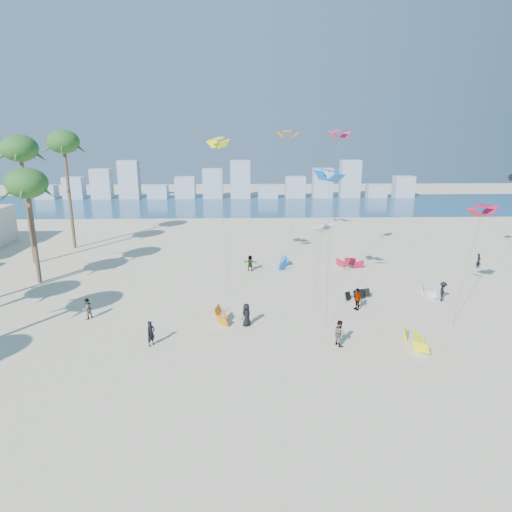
{
  "coord_description": "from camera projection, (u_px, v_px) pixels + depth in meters",
  "views": [
    {
      "loc": [
        1.97,
        -19.71,
        14.37
      ],
      "look_at": [
        3.0,
        16.0,
        4.5
      ],
      "focal_mm": 31.48,
      "sensor_mm": 36.0,
      "label": 1
    }
  ],
  "objects": [
    {
      "name": "ground",
      "position": [
        206.0,
        426.0,
        22.76
      ],
      "size": [
        220.0,
        220.0,
        0.0
      ],
      "primitive_type": "plane",
      "color": "beige",
      "rests_on": "ground"
    },
    {
      "name": "ocean",
      "position": [
        234.0,
        205.0,
        92.13
      ],
      "size": [
        220.0,
        220.0,
        0.0
      ],
      "primitive_type": "plane",
      "color": "navy",
      "rests_on": "ground"
    },
    {
      "name": "kitesurfer_near",
      "position": [
        151.0,
        333.0,
        31.08
      ],
      "size": [
        0.74,
        0.79,
        1.82
      ],
      "primitive_type": "imported",
      "rotation": [
        0.0,
        0.0,
        0.95
      ],
      "color": "black",
      "rests_on": "ground"
    },
    {
      "name": "kitesurfer_mid",
      "position": [
        339.0,
        333.0,
        31.16
      ],
      "size": [
        1.02,
        1.11,
        1.85
      ],
      "primitive_type": "imported",
      "rotation": [
        0.0,
        0.0,
        2.01
      ],
      "color": "gray",
      "rests_on": "ground"
    },
    {
      "name": "kitesurfers_far",
      "position": [
        303.0,
        288.0,
        40.34
      ],
      "size": [
        39.01,
        15.32,
        1.88
      ],
      "color": "black",
      "rests_on": "ground"
    },
    {
      "name": "grounded_kites",
      "position": [
        335.0,
        288.0,
        41.46
      ],
      "size": [
        19.97,
        22.63,
        1.02
      ],
      "color": "orange",
      "rests_on": "ground"
    },
    {
      "name": "flying_kites",
      "position": [
        357.0,
        167.0,
        41.75
      ],
      "size": [
        35.05,
        33.74,
        15.06
      ],
      "color": "silver",
      "rests_on": "ground"
    },
    {
      "name": "distant_skyline",
      "position": [
        229.0,
        184.0,
        100.91
      ],
      "size": [
        85.0,
        3.0,
        8.4
      ],
      "color": "#9EADBF",
      "rests_on": "ground"
    }
  ]
}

